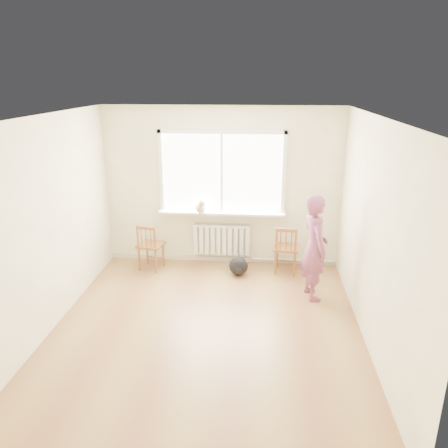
% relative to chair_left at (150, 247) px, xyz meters
% --- Properties ---
extents(floor, '(4.50, 4.50, 0.00)m').
position_rel_chair_left_xyz_m(floor, '(1.18, -1.78, -0.41)').
color(floor, olive).
rests_on(floor, ground).
extents(ceiling, '(4.50, 4.50, 0.00)m').
position_rel_chair_left_xyz_m(ceiling, '(1.18, -1.78, 2.29)').
color(ceiling, white).
rests_on(ceiling, back_wall).
extents(back_wall, '(4.00, 0.01, 2.70)m').
position_rel_chair_left_xyz_m(back_wall, '(1.18, 0.47, 0.94)').
color(back_wall, '#F2E9C1').
rests_on(back_wall, ground).
extents(window, '(2.12, 0.05, 1.42)m').
position_rel_chair_left_xyz_m(window, '(1.18, 0.44, 1.25)').
color(window, white).
rests_on(window, back_wall).
extents(windowsill, '(2.15, 0.22, 0.04)m').
position_rel_chair_left_xyz_m(windowsill, '(1.18, 0.36, 0.52)').
color(windowsill, white).
rests_on(windowsill, back_wall).
extents(radiator, '(1.00, 0.12, 0.55)m').
position_rel_chair_left_xyz_m(radiator, '(1.18, 0.38, 0.03)').
color(radiator, white).
rests_on(radiator, back_wall).
extents(heating_pipe, '(1.40, 0.04, 0.04)m').
position_rel_chair_left_xyz_m(heating_pipe, '(2.43, 0.41, -0.33)').
color(heating_pipe, silver).
rests_on(heating_pipe, back_wall).
extents(baseboard, '(4.00, 0.03, 0.08)m').
position_rel_chair_left_xyz_m(baseboard, '(1.18, 0.45, -0.37)').
color(baseboard, beige).
rests_on(baseboard, ground).
extents(chair_left, '(0.47, 0.45, 0.81)m').
position_rel_chair_left_xyz_m(chair_left, '(0.00, 0.00, 0.00)').
color(chair_left, '#995F2C').
rests_on(chair_left, floor).
extents(chair_right, '(0.45, 0.43, 0.82)m').
position_rel_chair_left_xyz_m(chair_right, '(2.28, 0.05, 0.01)').
color(chair_right, '#995F2C').
rests_on(chair_right, floor).
extents(person, '(0.50, 0.64, 1.56)m').
position_rel_chair_left_xyz_m(person, '(2.64, -0.75, 0.37)').
color(person, '#CE4478').
rests_on(person, floor).
extents(cat, '(0.25, 0.39, 0.27)m').
position_rel_chair_left_xyz_m(cat, '(0.84, 0.27, 0.65)').
color(cat, beige).
rests_on(cat, windowsill).
extents(backpack, '(0.38, 0.34, 0.32)m').
position_rel_chair_left_xyz_m(backpack, '(1.51, -0.09, -0.25)').
color(backpack, black).
rests_on(backpack, floor).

